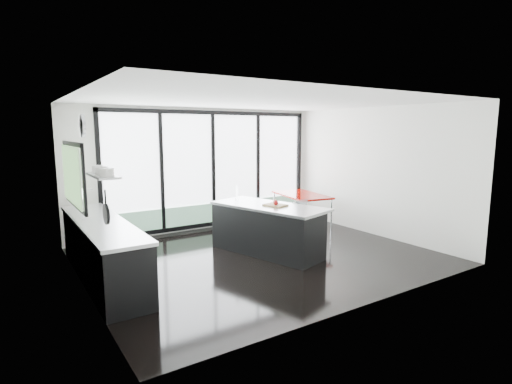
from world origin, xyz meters
TOP-DOWN VIEW (x-y plane):
  - floor at (0.00, 0.00)m, footprint 6.00×5.00m
  - ceiling at (0.00, 0.00)m, footprint 6.00×5.00m
  - wall_back at (0.27, 2.47)m, footprint 6.00×0.09m
  - wall_front at (0.00, -2.50)m, footprint 6.00×0.00m
  - wall_left at (-2.97, 0.27)m, footprint 0.26×5.00m
  - wall_right at (3.00, 0.00)m, footprint 0.00×5.00m
  - counter_cabinets at (-2.67, 0.40)m, footprint 0.69×3.24m
  - island at (0.22, 0.11)m, footprint 1.53×2.41m
  - bar_stool_near at (0.93, -0.15)m, footprint 0.47×0.47m
  - bar_stool_far at (0.66, 0.33)m, footprint 0.46×0.46m
  - red_table at (2.05, 1.31)m, footprint 1.11×1.63m

SIDE VIEW (x-z plane):
  - floor at x=0.00m, z-range 0.00..0.00m
  - bar_stool_far at x=0.66m, z-range 0.00..0.64m
  - bar_stool_near at x=0.93m, z-range 0.00..0.73m
  - red_table at x=2.05m, z-range 0.00..0.80m
  - island at x=0.22m, z-range -0.13..1.06m
  - counter_cabinets at x=-2.67m, z-range -0.22..1.14m
  - wall_back at x=0.27m, z-range -0.13..2.67m
  - wall_front at x=0.00m, z-range 0.00..2.80m
  - wall_right at x=3.00m, z-range 0.00..2.80m
  - wall_left at x=-2.97m, z-range 0.16..2.96m
  - ceiling at x=0.00m, z-range 2.80..2.80m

